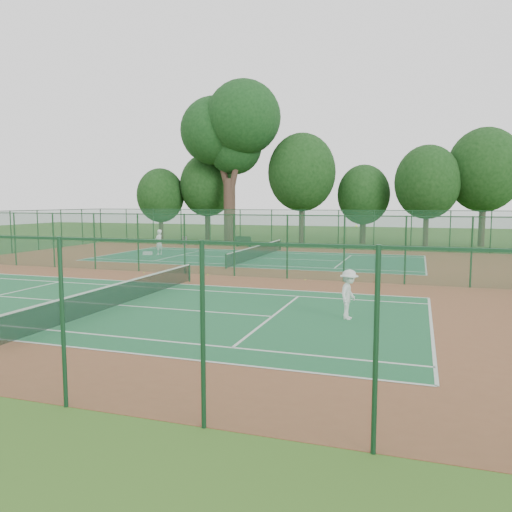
# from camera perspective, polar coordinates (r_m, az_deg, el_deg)

# --- Properties ---
(ground) EXTENTS (120.00, 120.00, 0.00)m
(ground) POSITION_cam_1_polar(r_m,az_deg,el_deg) (28.80, -5.36, -2.17)
(ground) COLOR #335A1C
(ground) RESTS_ON ground
(red_pad) EXTENTS (40.00, 36.00, 0.01)m
(red_pad) POSITION_cam_1_polar(r_m,az_deg,el_deg) (28.80, -5.36, -2.16)
(red_pad) COLOR brown
(red_pad) RESTS_ON ground
(court_near) EXTENTS (23.77, 10.97, 0.01)m
(court_near) POSITION_cam_1_polar(r_m,az_deg,el_deg) (20.97, -15.23, -5.47)
(court_near) COLOR #1F6338
(court_near) RESTS_ON red_pad
(court_far) EXTENTS (23.77, 10.97, 0.01)m
(court_far) POSITION_cam_1_polar(r_m,az_deg,el_deg) (37.15, 0.16, -0.23)
(court_far) COLOR #1F6442
(court_far) RESTS_ON red_pad
(fence_north) EXTENTS (40.00, 0.09, 3.50)m
(fence_north) POSITION_cam_1_polar(r_m,az_deg,el_deg) (45.63, 3.65, 3.15)
(fence_north) COLOR #1C5536
(fence_north) RESTS_ON ground
(fence_divider) EXTENTS (40.00, 0.09, 3.50)m
(fence_divider) POSITION_cam_1_polar(r_m,az_deg,el_deg) (28.59, -5.40, 1.33)
(fence_divider) COLOR #174626
(fence_divider) RESTS_ON ground
(tennis_net_near) EXTENTS (0.10, 12.90, 0.97)m
(tennis_net_near) POSITION_cam_1_polar(r_m,az_deg,el_deg) (20.87, -15.27, -4.04)
(tennis_net_near) COLOR #13361B
(tennis_net_near) RESTS_ON ground
(tennis_net_far) EXTENTS (0.10, 12.90, 0.97)m
(tennis_net_far) POSITION_cam_1_polar(r_m,az_deg,el_deg) (37.10, 0.16, 0.58)
(tennis_net_far) COLOR #13361F
(tennis_net_far) RESTS_ON ground
(player_near) EXTENTS (0.81, 1.23, 1.78)m
(player_near) POSITION_cam_1_polar(r_m,az_deg,el_deg) (18.04, 10.57, -4.34)
(player_near) COLOR white
(player_near) RESTS_ON court_near
(player_far) EXTENTS (0.58, 0.79, 1.99)m
(player_far) POSITION_cam_1_polar(r_m,az_deg,el_deg) (40.12, -11.02, 1.57)
(player_far) COLOR white
(player_far) RESTS_ON court_far
(trash_bin) EXTENTS (0.51, 0.51, 0.83)m
(trash_bin) POSITION_cam_1_polar(r_m,az_deg,el_deg) (48.90, -8.15, 1.74)
(trash_bin) COLOR slate
(trash_bin) RESTS_ON red_pad
(bench) EXTENTS (1.63, 0.61, 0.99)m
(bench) POSITION_cam_1_polar(r_m,az_deg,el_deg) (46.43, -1.45, 1.68)
(bench) COLOR #12351E
(bench) RESTS_ON red_pad
(kit_bag) EXTENTS (0.76, 0.41, 0.27)m
(kit_bag) POSITION_cam_1_polar(r_m,az_deg,el_deg) (40.23, -12.28, 0.30)
(kit_bag) COLOR silver
(kit_bag) RESTS_ON red_pad
(stray_ball_a) EXTENTS (0.07, 0.07, 0.07)m
(stray_ball_a) POSITION_cam_1_polar(r_m,az_deg,el_deg) (28.60, -5.53, -2.13)
(stray_ball_a) COLOR gold
(stray_ball_a) RESTS_ON red_pad
(stray_ball_b) EXTENTS (0.07, 0.07, 0.07)m
(stray_ball_b) POSITION_cam_1_polar(r_m,az_deg,el_deg) (26.73, 5.64, -2.72)
(stray_ball_b) COLOR yellow
(stray_ball_b) RESTS_ON red_pad
(stray_ball_c) EXTENTS (0.07, 0.07, 0.07)m
(stray_ball_c) POSITION_cam_1_polar(r_m,az_deg,el_deg) (30.03, -12.70, -1.86)
(stray_ball_c) COLOR yellow
(stray_ball_c) RESTS_ON red_pad
(big_tree) EXTENTS (10.59, 7.75, 16.27)m
(big_tree) POSITION_cam_1_polar(r_m,az_deg,el_deg) (52.26, -2.89, 14.27)
(big_tree) COLOR #3A2820
(big_tree) RESTS_ON ground
(evergreen_row) EXTENTS (39.00, 5.00, 12.00)m
(evergreen_row) POSITION_cam_1_polar(r_m,az_deg,el_deg) (51.70, 5.90, 1.53)
(evergreen_row) COLOR black
(evergreen_row) RESTS_ON ground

